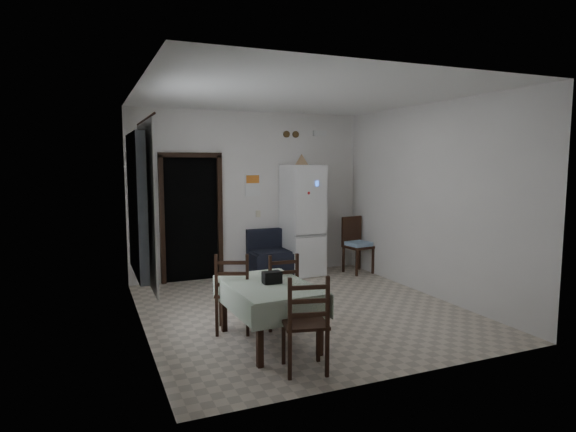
% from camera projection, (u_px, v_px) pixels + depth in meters
% --- Properties ---
extents(ground, '(4.50, 4.50, 0.00)m').
position_uv_depth(ground, '(302.00, 310.00, 6.62)').
color(ground, beige).
rests_on(ground, ground).
extents(ceiling, '(4.20, 4.50, 0.02)m').
position_uv_depth(ceiling, '(303.00, 95.00, 6.29)').
color(ceiling, white).
rests_on(ceiling, ground).
extents(wall_back, '(4.20, 0.02, 2.90)m').
position_uv_depth(wall_back, '(250.00, 194.00, 8.52)').
color(wall_back, silver).
rests_on(wall_back, ground).
extents(wall_front, '(4.20, 0.02, 2.90)m').
position_uv_depth(wall_front, '(404.00, 226.00, 4.40)').
color(wall_front, silver).
rests_on(wall_front, ground).
extents(wall_left, '(0.02, 4.50, 2.90)m').
position_uv_depth(wall_left, '(140.00, 211.00, 5.65)').
color(wall_left, silver).
rests_on(wall_left, ground).
extents(wall_right, '(0.02, 4.50, 2.90)m').
position_uv_depth(wall_right, '(429.00, 200.00, 7.27)').
color(wall_right, silver).
rests_on(wall_right, ground).
extents(doorway, '(1.06, 0.52, 2.22)m').
position_uv_depth(doorway, '(189.00, 218.00, 8.34)').
color(doorway, black).
rests_on(doorway, ground).
extents(window_recess, '(0.10, 1.20, 1.60)m').
position_uv_depth(window_recess, '(137.00, 205.00, 5.44)').
color(window_recess, silver).
rests_on(window_recess, ground).
extents(curtain, '(0.02, 1.45, 1.85)m').
position_uv_depth(curtain, '(147.00, 204.00, 5.48)').
color(curtain, white).
rests_on(curtain, ground).
extents(curtain_rod, '(0.02, 1.60, 0.02)m').
position_uv_depth(curtain_rod, '(145.00, 120.00, 5.37)').
color(curtain_rod, black).
rests_on(curtain_rod, ground).
extents(calendar, '(0.28, 0.02, 0.40)m').
position_uv_depth(calendar, '(253.00, 185.00, 8.51)').
color(calendar, white).
rests_on(calendar, ground).
extents(calendar_image, '(0.24, 0.01, 0.14)m').
position_uv_depth(calendar_image, '(253.00, 179.00, 8.49)').
color(calendar_image, orange).
rests_on(calendar_image, ground).
extents(light_switch, '(0.08, 0.02, 0.12)m').
position_uv_depth(light_switch, '(258.00, 214.00, 8.60)').
color(light_switch, beige).
rests_on(light_switch, ground).
extents(vent_left, '(0.12, 0.03, 0.12)m').
position_uv_depth(vent_left, '(287.00, 134.00, 8.65)').
color(vent_left, brown).
rests_on(vent_left, ground).
extents(vent_right, '(0.12, 0.03, 0.12)m').
position_uv_depth(vent_right, '(296.00, 134.00, 8.72)').
color(vent_right, brown).
rests_on(vent_right, ground).
extents(emergency_light, '(0.25, 0.07, 0.09)m').
position_uv_depth(emergency_light, '(319.00, 133.00, 8.88)').
color(emergency_light, white).
rests_on(emergency_light, ground).
extents(fridge, '(0.68, 0.68, 1.97)m').
position_uv_depth(fridge, '(303.00, 220.00, 8.62)').
color(fridge, white).
rests_on(fridge, ground).
extents(tan_cone, '(0.26, 0.26, 0.19)m').
position_uv_depth(tan_cone, '(302.00, 159.00, 8.40)').
color(tan_cone, tan).
rests_on(tan_cone, fridge).
extents(navy_seat, '(0.70, 0.67, 0.83)m').
position_uv_depth(navy_seat, '(270.00, 254.00, 8.44)').
color(navy_seat, black).
rests_on(navy_seat, ground).
extents(corner_chair, '(0.50, 0.50, 1.02)m').
position_uv_depth(corner_chair, '(358.00, 245.00, 8.76)').
color(corner_chair, black).
rests_on(corner_chair, ground).
extents(dining_table, '(0.93, 1.35, 0.68)m').
position_uv_depth(dining_table, '(269.00, 313.00, 5.40)').
color(dining_table, '#A1B198').
rests_on(dining_table, ground).
extents(black_bag, '(0.21, 0.13, 0.13)m').
position_uv_depth(black_bag, '(272.00, 277.00, 5.36)').
color(black_bag, black).
rests_on(black_bag, dining_table).
extents(dining_chair_far_left, '(0.54, 0.54, 0.98)m').
position_uv_depth(dining_chair_far_left, '(233.00, 291.00, 5.75)').
color(dining_chair_far_left, black).
rests_on(dining_chair_far_left, ground).
extents(dining_chair_far_right, '(0.42, 0.42, 0.93)m').
position_uv_depth(dining_chair_far_right, '(279.00, 289.00, 5.93)').
color(dining_chair_far_right, black).
rests_on(dining_chair_far_right, ground).
extents(dining_chair_near_head, '(0.50, 0.50, 0.98)m').
position_uv_depth(dining_chair_near_head, '(305.00, 322.00, 4.66)').
color(dining_chair_near_head, black).
rests_on(dining_chair_near_head, ground).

